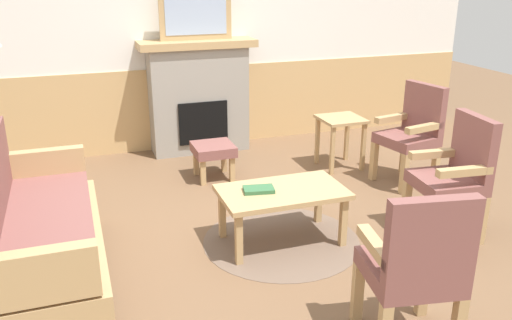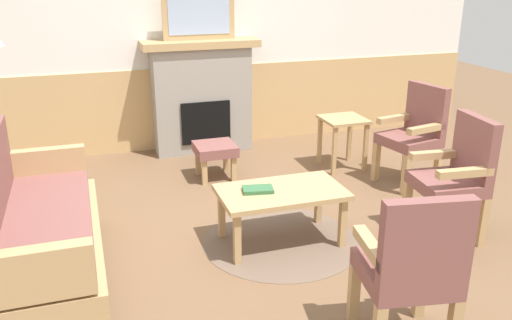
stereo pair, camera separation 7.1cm
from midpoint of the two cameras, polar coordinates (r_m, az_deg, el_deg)
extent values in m
plane|color=brown|center=(4.34, 1.06, -8.35)|extent=(14.00, 14.00, 0.00)
cube|color=white|center=(6.36, -7.19, 13.39)|extent=(7.20, 0.12, 2.70)
cube|color=tan|center=(6.45, -6.73, 5.59)|extent=(7.20, 0.02, 0.95)
cube|color=gray|center=(6.25, -6.40, 6.32)|extent=(1.10, 0.36, 1.20)
cube|color=black|center=(6.12, -5.92, 3.93)|extent=(0.56, 0.02, 0.48)
cube|color=tan|center=(6.13, -6.63, 12.14)|extent=(1.30, 0.44, 0.08)
cube|color=tan|center=(6.10, -6.76, 15.12)|extent=(0.80, 0.03, 0.56)
cube|color=#9EB2D1|center=(6.08, -6.72, 15.11)|extent=(0.68, 0.01, 0.44)
cube|color=tan|center=(4.78, -17.48, -5.45)|extent=(0.08, 0.08, 0.16)
cube|color=tan|center=(4.82, -24.63, -6.20)|extent=(0.08, 0.08, 0.16)
cube|color=tan|center=(3.96, -21.55, -8.53)|extent=(0.70, 1.80, 0.20)
cube|color=brown|center=(3.89, -21.84, -6.45)|extent=(0.60, 1.70, 0.12)
cube|color=tan|center=(3.08, -22.52, -11.33)|extent=(0.60, 0.10, 0.30)
cube|color=tan|center=(4.63, -21.75, -0.75)|extent=(0.60, 0.10, 0.30)
cube|color=tan|center=(3.91, -2.36, -8.37)|extent=(0.05, 0.05, 0.40)
cube|color=tan|center=(4.20, 8.74, -6.50)|extent=(0.05, 0.05, 0.40)
cube|color=tan|center=(4.29, -4.08, -5.73)|extent=(0.05, 0.05, 0.40)
cube|color=tan|center=(4.56, 6.19, -4.22)|extent=(0.05, 0.05, 0.40)
cube|color=tan|center=(4.13, 2.30, -3.41)|extent=(0.96, 0.56, 0.04)
cylinder|color=brown|center=(4.31, 2.22, -8.51)|extent=(1.24, 1.24, 0.01)
cube|color=#33663D|center=(4.08, -0.21, -3.14)|extent=(0.25, 0.18, 0.03)
cube|color=tan|center=(5.34, -6.01, -1.34)|extent=(0.05, 0.05, 0.26)
cube|color=tan|center=(5.41, -2.92, -0.96)|extent=(0.05, 0.05, 0.26)
cube|color=tan|center=(5.61, -6.73, -0.29)|extent=(0.05, 0.05, 0.26)
cube|color=tan|center=(5.68, -3.78, 0.05)|extent=(0.05, 0.05, 0.26)
cube|color=brown|center=(5.45, -4.91, 1.15)|extent=(0.40, 0.40, 0.10)
cube|color=tan|center=(5.26, 15.04, -1.43)|extent=(0.07, 0.07, 0.40)
cube|color=tan|center=(5.54, 12.01, -0.08)|extent=(0.07, 0.07, 0.40)
cube|color=tan|center=(5.56, 18.12, -0.61)|extent=(0.07, 0.07, 0.40)
cube|color=tan|center=(5.82, 15.09, 0.63)|extent=(0.07, 0.07, 0.40)
cube|color=brown|center=(5.46, 15.30, 2.11)|extent=(0.56, 0.56, 0.10)
cube|color=brown|center=(5.53, 17.04, 5.28)|extent=(0.17, 0.49, 0.48)
cube|color=tan|center=(5.28, 17.03, 3.27)|extent=(0.45, 0.15, 0.06)
cube|color=tan|center=(5.55, 13.97, 4.35)|extent=(0.45, 0.15, 0.06)
cube|color=tan|center=(4.30, 17.77, -6.65)|extent=(0.07, 0.07, 0.40)
cube|color=tan|center=(4.62, 15.17, -4.45)|extent=(0.07, 0.07, 0.40)
cube|color=tan|center=(4.52, 22.39, -5.91)|extent=(0.07, 0.07, 0.40)
cube|color=tan|center=(4.83, 19.59, -3.88)|extent=(0.07, 0.07, 0.40)
cube|color=brown|center=(4.47, 19.08, -2.27)|extent=(0.53, 0.53, 0.10)
cube|color=brown|center=(4.48, 21.67, 1.42)|extent=(0.13, 0.49, 0.48)
cube|color=tan|center=(4.25, 20.76, -1.14)|extent=(0.44, 0.12, 0.06)
cube|color=tan|center=(4.57, 18.00, 0.64)|extent=(0.44, 0.12, 0.06)
cube|color=tan|center=(3.38, 10.09, -13.60)|extent=(0.07, 0.07, 0.40)
cube|color=tan|center=(3.53, 16.71, -12.65)|extent=(0.07, 0.07, 0.40)
cube|color=brown|center=(3.16, 15.27, -11.31)|extent=(0.56, 0.56, 0.10)
cube|color=brown|center=(2.87, 17.40, -8.31)|extent=(0.49, 0.16, 0.48)
cube|color=tan|center=(3.00, 11.95, -9.02)|extent=(0.15, 0.45, 0.06)
cube|color=tan|center=(3.16, 18.98, -8.15)|extent=(0.15, 0.45, 0.06)
cube|color=tan|center=(5.89, 6.17, 2.05)|extent=(0.04, 0.04, 0.52)
cube|color=tan|center=(6.05, 9.26, 2.38)|extent=(0.04, 0.04, 0.52)
cube|color=tan|center=(5.58, 7.73, 0.98)|extent=(0.04, 0.04, 0.52)
cube|color=tan|center=(5.75, 10.94, 1.35)|extent=(0.04, 0.04, 0.52)
cube|color=tan|center=(5.74, 8.66, 4.32)|extent=(0.44, 0.44, 0.03)
cylinder|color=#332D28|center=(5.37, -25.34, -4.44)|extent=(0.24, 0.24, 0.03)
camera|label=1|loc=(0.04, -90.46, -0.17)|focal=37.78mm
camera|label=2|loc=(0.04, 89.54, 0.17)|focal=37.78mm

